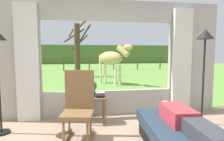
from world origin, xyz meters
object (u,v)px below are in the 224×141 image
object	(u,v)px
recliner_sofa	(183,140)
floor_lamp_right	(205,48)
book_stack	(100,95)
pasture_tree	(77,48)
horse	(112,59)
reclining_person	(185,120)
potted_plant	(91,87)
side_table	(96,101)
rocking_chair	(79,106)

from	to	relation	value
recliner_sofa	floor_lamp_right	xyz separation A→B (m)	(0.97, 0.99, 1.27)
book_stack	floor_lamp_right	bearing A→B (deg)	-12.49
recliner_sofa	pasture_tree	world-z (taller)	pasture_tree
recliner_sofa	horse	distance (m)	5.93
reclining_person	floor_lamp_right	bearing A→B (deg)	50.84
potted_plant	recliner_sofa	bearing A→B (deg)	-53.28
floor_lamp_right	pasture_tree	xyz separation A→B (m)	(-2.53, 7.71, 0.17)
side_table	book_stack	xyz separation A→B (m)	(0.09, -0.06, 0.14)
recliner_sofa	horse	world-z (taller)	horse
book_stack	pasture_tree	size ratio (longest dim) A/B	0.06
rocking_chair	pasture_tree	size ratio (longest dim) A/B	0.34
horse	side_table	bearing A→B (deg)	33.92
floor_lamp_right	pasture_tree	world-z (taller)	pasture_tree
book_stack	side_table	bearing A→B (deg)	145.71
rocking_chair	potted_plant	xyz separation A→B (m)	(0.25, 0.76, 0.16)
rocking_chair	horse	size ratio (longest dim) A/B	0.65
reclining_person	potted_plant	size ratio (longest dim) A/B	4.49
rocking_chair	book_stack	distance (m)	0.77
reclining_person	potted_plant	distance (m)	1.97
side_table	potted_plant	bearing A→B (deg)	143.13
book_stack	pasture_tree	distance (m)	7.38
rocking_chair	floor_lamp_right	size ratio (longest dim) A/B	0.61
pasture_tree	reclining_person	bearing A→B (deg)	-79.88
book_stack	floor_lamp_right	size ratio (longest dim) A/B	0.11
pasture_tree	recliner_sofa	bearing A→B (deg)	-79.82
rocking_chair	floor_lamp_right	xyz separation A→B (m)	(2.37, 0.21, 0.94)
reclining_person	rocking_chair	world-z (taller)	rocking_chair
recliner_sofa	side_table	world-z (taller)	side_table
recliner_sofa	book_stack	distance (m)	1.76
side_table	reclining_person	bearing A→B (deg)	-55.07
book_stack	pasture_tree	world-z (taller)	pasture_tree
potted_plant	pasture_tree	distance (m)	7.24
recliner_sofa	side_table	xyz separation A→B (m)	(-1.07, 1.48, 0.21)
recliner_sofa	horse	size ratio (longest dim) A/B	1.02
book_stack	pasture_tree	bearing A→B (deg)	94.57
rocking_chair	potted_plant	size ratio (longest dim) A/B	3.50
floor_lamp_right	pasture_tree	size ratio (longest dim) A/B	0.56
floor_lamp_right	horse	world-z (taller)	floor_lamp_right
potted_plant	horse	xyz separation A→B (m)	(1.12, 4.32, 0.45)
side_table	potted_plant	distance (m)	0.29
recliner_sofa	potted_plant	xyz separation A→B (m)	(-1.15, 1.54, 0.48)
potted_plant	floor_lamp_right	xyz separation A→B (m)	(2.12, -0.55, 0.79)
floor_lamp_right	pasture_tree	bearing A→B (deg)	108.19
pasture_tree	potted_plant	bearing A→B (deg)	-86.69
reclining_person	horse	bearing A→B (deg)	94.31
reclining_person	potted_plant	bearing A→B (deg)	129.85
reclining_person	horse	distance (m)	5.94
rocking_chair	side_table	bearing A→B (deg)	74.63
recliner_sofa	book_stack	xyz separation A→B (m)	(-0.98, 1.42, 0.35)
rocking_chair	horse	world-z (taller)	horse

